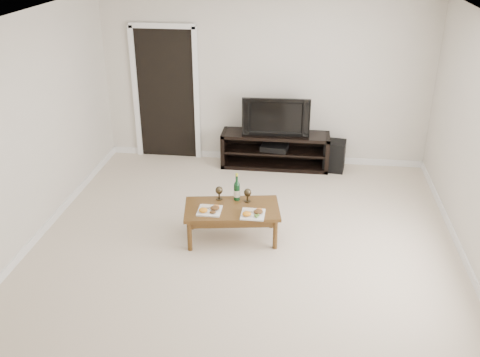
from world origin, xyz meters
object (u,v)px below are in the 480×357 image
at_px(media_console, 275,150).
at_px(television, 276,115).
at_px(coffee_table, 232,223).
at_px(subwoofer, 334,156).

distance_m(media_console, television, 0.57).
distance_m(television, coffee_table, 2.32).
xyz_separation_m(media_console, coffee_table, (-0.37, -2.20, -0.07)).
xyz_separation_m(media_console, subwoofer, (0.91, -0.02, -0.04)).
bearing_deg(television, coffee_table, -101.54).
bearing_deg(coffee_table, television, 80.45).
bearing_deg(media_console, television, 0.00).
distance_m(media_console, subwoofer, 0.91).
relative_size(subwoofer, coffee_table, 0.42).
height_order(subwoofer, coffee_table, subwoofer).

